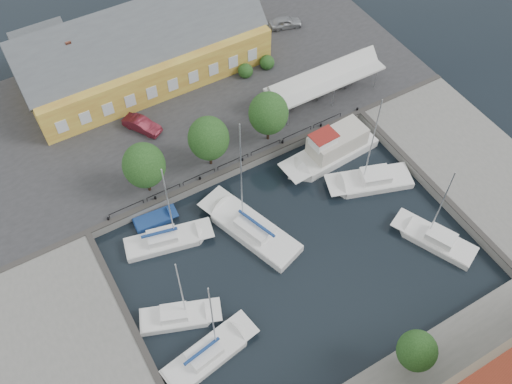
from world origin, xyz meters
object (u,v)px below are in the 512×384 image
warehouse (139,53)px  west_boat_d (208,355)px  car_red (142,125)px  trawler (332,150)px  tent_canopy (325,79)px  west_boat_c (179,317)px  west_boat_a (167,241)px  center_sailboat (251,230)px  east_boat_c (435,240)px  launch_nw (155,220)px  car_silver (285,22)px  east_boat_a (371,182)px

warehouse → west_boat_d: 35.93m
car_red → trawler: (16.37, -13.06, -0.71)m
tent_canopy → west_boat_c: (-26.45, -16.27, -3.42)m
west_boat_c → west_boat_d: 4.42m
tent_canopy → west_boat_a: size_ratio=1.22×
warehouse → center_sailboat: bearing=-89.3°
trawler → warehouse: bearing=120.9°
car_red → east_boat_c: size_ratio=0.42×
trawler → west_boat_d: size_ratio=0.98×
car_red → center_sailboat: center_sailboat is taller
west_boat_c → launch_nw: size_ratio=2.20×
tent_canopy → east_boat_c: (-1.48, -21.52, -3.43)m
west_boat_d → trawler: bearing=31.2°
east_boat_c → center_sailboat: bearing=146.1°
warehouse → car_silver: warehouse is taller
trawler → west_boat_d: west_boat_d is taller
car_silver → east_boat_a: 26.41m
car_silver → east_boat_a: east_boat_a is taller
car_silver → west_boat_d: west_boat_d is taller
tent_canopy → east_boat_c: 21.85m
car_silver → west_boat_d: (-28.82, -33.87, -1.46)m
center_sailboat → east_boat_a: bearing=-4.1°
east_boat_c → west_boat_a: (-22.50, 13.04, 0.01)m
car_silver → west_boat_a: (-27.04, -21.72, -1.46)m
trawler → west_boat_c: size_ratio=1.16×
car_silver → center_sailboat: size_ratio=0.29×
tent_canopy → trawler: bearing=-117.6°
warehouse → east_boat_a: 30.24m
car_red → launch_nw: bearing=-140.2°
tent_canopy → car_red: tent_canopy is taller
east_boat_a → west_boat_c: east_boat_a is taller
trawler → center_sailboat: bearing=-161.5°
car_red → west_boat_a: bearing=-136.7°
warehouse → tent_canopy: 21.63m
west_boat_c → launch_nw: bearing=76.8°
warehouse → launch_nw: size_ratio=6.31×
car_red → west_boat_d: bearing=-133.8°
center_sailboat → west_boat_a: (-7.68, 3.08, -0.09)m
west_boat_a → west_boat_d: size_ratio=0.97×
tent_canopy → car_red: bearing=164.4°
tent_canopy → launch_nw: tent_canopy is taller
warehouse → east_boat_a: bearing=-61.8°
car_red → east_boat_c: (18.76, -27.19, -1.47)m
car_silver → launch_nw: 32.92m
tent_canopy → launch_nw: size_ratio=3.10×
center_sailboat → west_boat_d: size_ratio=1.28×
east_boat_c → west_boat_c: bearing=168.1°
center_sailboat → west_boat_c: (-10.15, -4.71, -0.10)m
tent_canopy → center_sailboat: center_sailboat is taller
west_boat_d → launch_nw: size_ratio=2.60×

